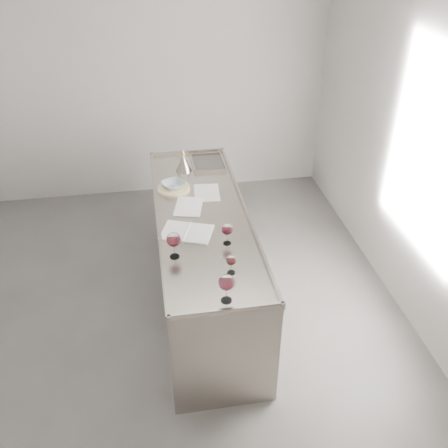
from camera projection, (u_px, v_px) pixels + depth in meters
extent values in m
cube|color=#4F4C4A|center=(152.00, 329.00, 4.35)|extent=(4.50, 5.00, 0.02)
cube|color=#AAA7A4|center=(132.00, 81.00, 5.65)|extent=(4.50, 0.02, 2.80)
cube|color=#AAA7A4|center=(430.00, 164.00, 3.89)|extent=(0.02, 5.00, 2.80)
cube|color=#9C958C|center=(204.00, 260.00, 4.41)|extent=(0.75, 2.40, 0.92)
cube|color=#9C958C|center=(202.00, 215.00, 4.15)|extent=(0.77, 2.42, 0.02)
cube|color=#9C958C|center=(226.00, 310.00, 3.15)|extent=(0.77, 0.02, 0.03)
cube|color=#9C958C|center=(187.00, 152.00, 5.12)|extent=(0.77, 0.02, 0.03)
cube|color=#9C958C|center=(158.00, 216.00, 4.08)|extent=(0.02, 2.42, 0.03)
cube|color=#9C958C|center=(245.00, 209.00, 4.18)|extent=(0.02, 2.42, 0.03)
cube|color=#595654|center=(208.00, 164.00, 4.93)|extent=(0.30, 0.38, 0.01)
cylinder|color=white|center=(175.00, 256.00, 3.65)|extent=(0.07, 0.07, 0.00)
cylinder|color=white|center=(174.00, 251.00, 3.62)|extent=(0.01, 0.01, 0.10)
ellipsoid|color=white|center=(174.00, 240.00, 3.57)|extent=(0.11, 0.11, 0.11)
cylinder|color=#3B0810|center=(174.00, 242.00, 3.58)|extent=(0.08, 0.08, 0.02)
cylinder|color=white|center=(226.00, 300.00, 3.25)|extent=(0.07, 0.07, 0.00)
cylinder|color=white|center=(226.00, 294.00, 3.22)|extent=(0.01, 0.01, 0.10)
ellipsoid|color=white|center=(226.00, 282.00, 3.17)|extent=(0.11, 0.11, 0.11)
cylinder|color=#3A0710|center=(226.00, 285.00, 3.18)|extent=(0.08, 0.08, 0.02)
cylinder|color=white|center=(227.00, 243.00, 3.79)|extent=(0.06, 0.06, 0.00)
cylinder|color=white|center=(227.00, 238.00, 3.77)|extent=(0.01, 0.01, 0.08)
ellipsoid|color=white|center=(227.00, 229.00, 3.72)|extent=(0.09, 0.09, 0.09)
cylinder|color=#350710|center=(227.00, 231.00, 3.73)|extent=(0.06, 0.06, 0.02)
cylinder|color=white|center=(231.00, 272.00, 3.49)|extent=(0.06, 0.06, 0.00)
cylinder|color=white|center=(231.00, 268.00, 3.47)|extent=(0.01, 0.01, 0.07)
ellipsoid|color=white|center=(231.00, 260.00, 3.43)|extent=(0.07, 0.07, 0.08)
cylinder|color=#340709|center=(231.00, 262.00, 3.44)|extent=(0.05, 0.05, 0.02)
cube|color=white|center=(175.00, 231.00, 3.92)|extent=(0.27, 0.32, 0.01)
cube|color=white|center=(199.00, 233.00, 3.89)|extent=(0.27, 0.32, 0.01)
cylinder|color=white|center=(187.00, 232.00, 3.91)|extent=(0.10, 0.26, 0.01)
cube|color=silver|center=(207.00, 193.00, 4.44)|extent=(0.25, 0.33, 0.00)
cube|color=white|center=(189.00, 206.00, 4.24)|extent=(0.29, 0.36, 0.00)
cylinder|color=#CCBC84|center=(174.00, 188.00, 4.49)|extent=(0.32, 0.32, 0.02)
imported|color=#8C9BA3|center=(174.00, 185.00, 4.47)|extent=(0.27, 0.27, 0.05)
cone|color=gray|center=(184.00, 165.00, 4.76)|extent=(0.16, 0.16, 0.13)
cylinder|color=gray|center=(183.00, 157.00, 4.72)|extent=(0.03, 0.03, 0.03)
cylinder|color=#AD7330|center=(183.00, 154.00, 4.71)|extent=(0.04, 0.04, 0.02)
cone|color=gray|center=(183.00, 151.00, 4.69)|extent=(0.03, 0.03, 0.04)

